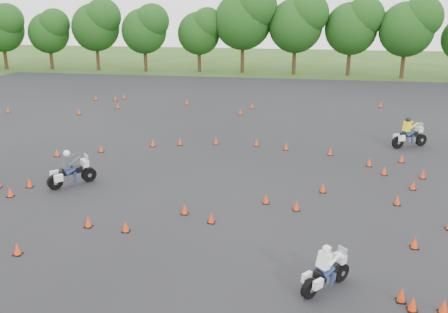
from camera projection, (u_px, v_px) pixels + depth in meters
name	position (u px, v px, depth m)	size (l,w,h in m)	color
ground	(210.00, 210.00, 21.75)	(140.00, 140.00, 0.00)	#2D5119
asphalt_pad	(230.00, 166.00, 27.39)	(62.00, 62.00, 0.00)	black
treeline	(301.00, 39.00, 53.05)	(86.88, 32.39, 10.60)	#183F12
traffic_cones	(229.00, 166.00, 26.68)	(36.51, 33.03, 0.45)	red
rider_grey	(71.00, 167.00, 24.35)	(2.46, 0.76, 1.90)	#3C3D43
rider_yellow	(411.00, 132.00, 30.57)	(2.44, 0.75, 1.89)	yellow
rider_white	(326.00, 266.00, 15.68)	(2.16, 0.66, 1.66)	white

